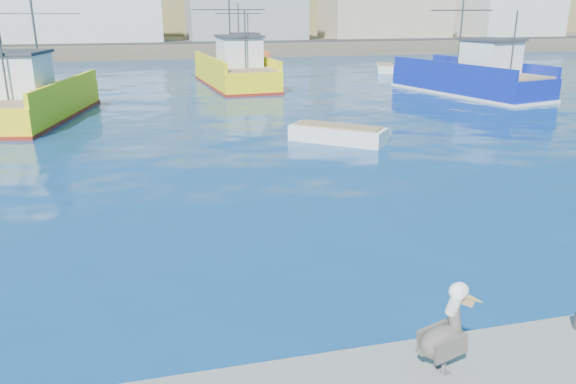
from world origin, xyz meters
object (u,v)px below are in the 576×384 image
object	(u,v)px
skiff_far	(385,69)
skiff_mid	(338,135)
pelican	(446,334)
trawler_blue	(472,78)
trawler_yellow_a	(34,101)
boat_orange	(242,57)
trawler_yellow_b	(235,72)

from	to	relation	value
skiff_far	skiff_mid	bearing A→B (deg)	-117.56
skiff_mid	pelican	world-z (taller)	pelican
trawler_blue	skiff_far	size ratio (longest dim) A/B	2.93
trawler_yellow_a	skiff_mid	distance (m)	16.40
trawler_yellow_a	pelican	size ratio (longest dim) A/B	7.96
trawler_yellow_a	pelican	xyz separation A→B (m)	(9.63, -25.50, 0.09)
pelican	boat_orange	bearing A→B (deg)	83.56
boat_orange	pelican	world-z (taller)	boat_orange
boat_orange	pelican	size ratio (longest dim) A/B	6.33
trawler_blue	boat_orange	world-z (taller)	trawler_blue
boat_orange	pelican	xyz separation A→B (m)	(-5.54, -49.07, 0.05)
trawler_yellow_a	boat_orange	xyz separation A→B (m)	(15.17, 23.57, 0.04)
trawler_yellow_b	boat_orange	xyz separation A→B (m)	(2.74, 12.74, -0.02)
trawler_blue	skiff_mid	bearing A→B (deg)	-139.76
boat_orange	skiff_mid	bearing A→B (deg)	-92.49
pelican	trawler_yellow_a	bearing A→B (deg)	110.69
trawler_yellow_a	trawler_blue	distance (m)	27.53
trawler_yellow_a	skiff_mid	size ratio (longest dim) A/B	2.71
trawler_yellow_b	boat_orange	distance (m)	13.03
trawler_yellow_b	pelican	xyz separation A→B (m)	(-2.80, -36.34, 0.03)
skiff_far	pelican	world-z (taller)	pelican
trawler_yellow_a	boat_orange	size ratio (longest dim) A/B	1.26
trawler_yellow_a	boat_orange	world-z (taller)	trawler_yellow_a
trawler_yellow_b	skiff_far	xyz separation A→B (m)	(15.02, 6.50, -0.79)
trawler_yellow_b	skiff_far	world-z (taller)	trawler_yellow_b
skiff_far	boat_orange	bearing A→B (deg)	153.05
trawler_blue	boat_orange	bearing A→B (deg)	120.30
trawler_yellow_a	skiff_mid	xyz separation A→B (m)	(13.76, -8.90, -0.72)
skiff_mid	skiff_far	bearing A→B (deg)	62.44
trawler_yellow_b	trawler_blue	xyz separation A→B (m)	(14.97, -8.19, -0.01)
trawler_blue	pelican	distance (m)	33.28
skiff_mid	trawler_yellow_b	bearing A→B (deg)	93.85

